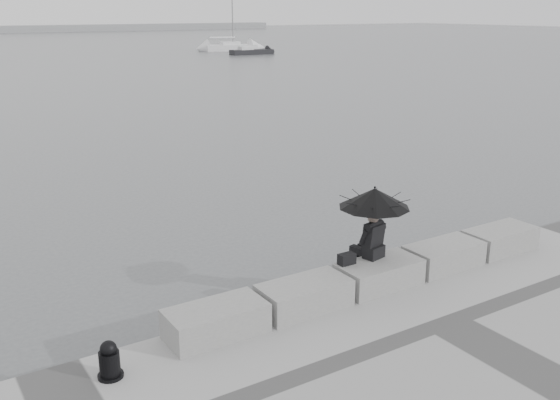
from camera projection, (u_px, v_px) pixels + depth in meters
ground at (362, 302)px, 12.21m from camera, size 360.00×360.00×0.00m
stone_block_far_left at (216, 321)px, 9.88m from camera, size 1.60×0.80×0.50m
stone_block_left at (304, 296)px, 10.76m from camera, size 1.60×0.80×0.50m
stone_block_centre at (379, 274)px, 11.63m from camera, size 1.60×0.80×0.50m
stone_block_right at (444, 256)px, 12.50m from camera, size 1.60×0.80×0.50m
stone_block_far_right at (500, 240)px, 13.37m from camera, size 1.60×0.80×0.50m
seated_person at (374, 205)px, 11.49m from camera, size 1.33×1.33×1.39m
bag at (347, 259)px, 11.43m from camera, size 0.32×0.18×0.20m
mooring_bollard at (110, 363)px, 8.75m from camera, size 0.36×0.36×0.58m
sailboat_right at (230, 47)px, 84.82m from camera, size 7.38×3.44×12.90m
small_motorboat at (252, 52)px, 77.88m from camera, size 5.60×1.88×1.10m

